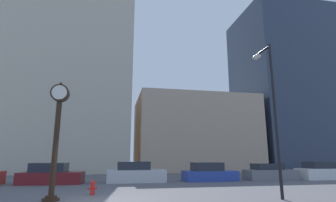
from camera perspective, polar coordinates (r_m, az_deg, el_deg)
The scene contains 12 objects.
ground_plane at distance 11.92m, azimuth -15.29°, elevation -20.44°, with size 200.00×200.00×0.00m, color #515156.
building_tall_tower at distance 40.25m, azimuth -19.45°, elevation 14.36°, with size 15.54×12.00×38.53m.
building_storefront_row at distance 37.47m, azimuth 5.36°, elevation -7.28°, with size 15.67×12.00×9.82m.
building_glass_modern at distance 45.40m, azimuth 23.84°, elevation 2.40°, with size 12.93×12.00×24.71m.
street_clock at distance 12.71m, azimuth -23.03°, elevation -5.78°, with size 0.80×0.71×5.19m.
car_maroon at distance 20.43m, azimuth -24.11°, elevation -14.50°, with size 4.25×2.11×1.42m.
car_silver at distance 20.06m, azimuth -7.07°, elevation -15.38°, with size 4.26×1.78×1.49m.
car_blue at distance 21.35m, azimuth 8.88°, elevation -15.25°, with size 4.12×1.90×1.40m.
car_grey at distance 23.47m, azimuth 21.21°, elevation -14.38°, with size 4.09×1.72×1.30m.
car_white at distance 26.02m, azimuth 30.57°, elevation -13.13°, with size 4.13×2.07×1.41m.
fire_hydrant_far at distance 14.00m, azimuth -16.08°, elevation -17.64°, with size 0.49×0.21×0.69m.
street_lamp_right at distance 13.66m, azimuth 21.21°, elevation 1.12°, with size 0.36×1.57×7.27m.
Camera 1 is at (0.64, -11.77, 1.82)m, focal length 28.00 mm.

